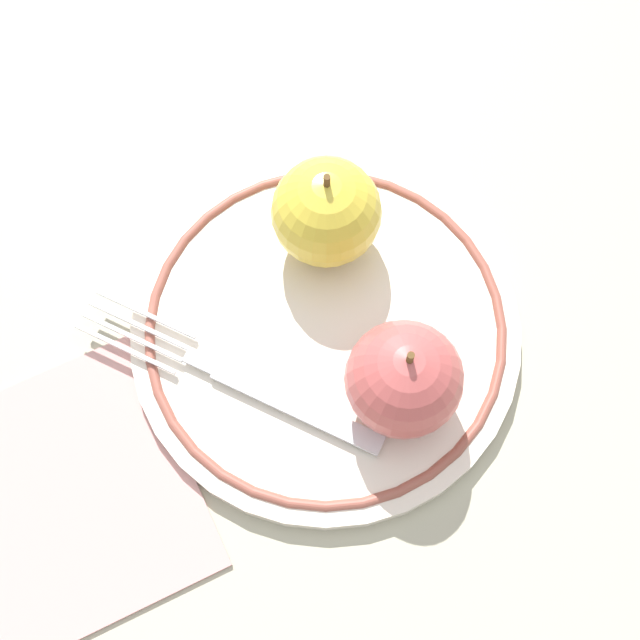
% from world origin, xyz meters
% --- Properties ---
extents(ground_plane, '(2.00, 2.00, 0.00)m').
position_xyz_m(ground_plane, '(0.00, 0.00, 0.00)').
color(ground_plane, '#AAA58C').
extents(plate, '(0.23, 0.23, 0.01)m').
position_xyz_m(plate, '(0.00, 0.01, 0.01)').
color(plate, silver).
rests_on(plate, ground_plane).
extents(apple_red_whole, '(0.06, 0.06, 0.07)m').
position_xyz_m(apple_red_whole, '(0.00, 0.07, 0.05)').
color(apple_red_whole, '#B84F4E').
rests_on(apple_red_whole, plate).
extents(apple_second_whole, '(0.06, 0.06, 0.07)m').
position_xyz_m(apple_second_whole, '(-0.04, -0.03, 0.05)').
color(apple_second_whole, gold).
rests_on(apple_second_whole, plate).
extents(fork, '(0.08, 0.19, 0.00)m').
position_xyz_m(fork, '(0.06, -0.00, 0.02)').
color(fork, silver).
rests_on(fork, plate).
extents(napkin_folded, '(0.19, 0.19, 0.01)m').
position_xyz_m(napkin_folded, '(0.18, -0.03, 0.00)').
color(napkin_folded, tan).
rests_on(napkin_folded, ground_plane).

